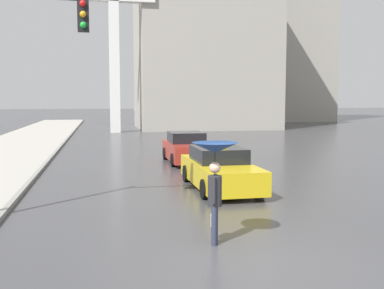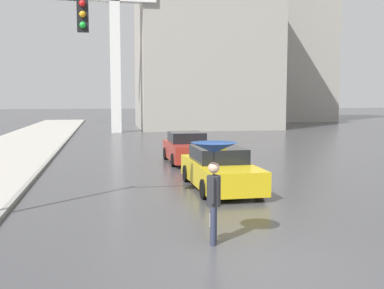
% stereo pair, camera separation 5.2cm
% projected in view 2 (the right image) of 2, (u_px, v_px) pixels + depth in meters
% --- Properties ---
extents(ground_plane, '(300.00, 300.00, 0.00)m').
position_uv_depth(ground_plane, '(264.00, 268.00, 7.93)').
color(ground_plane, '#424244').
extents(taxi, '(1.91, 4.73, 1.53)m').
position_uv_depth(taxi, '(219.00, 169.00, 15.01)').
color(taxi, gold).
rests_on(taxi, ground_plane).
extents(sedan_red, '(1.91, 4.06, 1.43)m').
position_uv_depth(sedan_red, '(187.00, 148.00, 21.31)').
color(sedan_red, '#A52D23').
rests_on(sedan_red, ground_plane).
extents(pedestrian_with_umbrella, '(0.95, 0.95, 2.10)m').
position_uv_depth(pedestrian_with_umbrella, '(214.00, 164.00, 9.08)').
color(pedestrian_with_umbrella, '#2D3347').
rests_on(pedestrian_with_umbrella, ground_plane).
extents(traffic_light, '(2.79, 0.38, 5.76)m').
position_uv_depth(traffic_light, '(20.00, 59.00, 11.02)').
color(traffic_light, black).
rests_on(traffic_light, ground_plane).
extents(building_tower_near, '(13.95, 11.00, 22.39)m').
position_uv_depth(building_tower_near, '(205.00, 21.00, 47.12)').
color(building_tower_near, '#A39E93').
rests_on(building_tower_near, ground_plane).
extents(building_tower_far, '(14.88, 8.48, 30.20)m').
position_uv_depth(building_tower_far, '(278.00, 13.00, 62.68)').
color(building_tower_far, '#A39E93').
rests_on(building_tower_far, ground_plane).
extents(monument_cross, '(7.42, 0.90, 16.86)m').
position_uv_depth(monument_cross, '(115.00, 26.00, 40.20)').
color(monument_cross, white).
rests_on(monument_cross, ground_plane).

